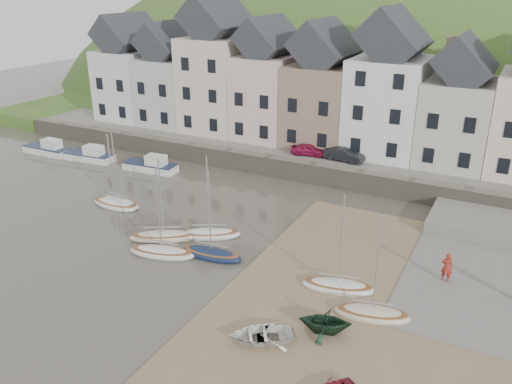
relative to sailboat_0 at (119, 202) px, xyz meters
The scene contains 24 objects.
ground 12.85m from the sailboat_0, 21.74° to the right, with size 160.00×160.00×0.00m, color #413D33.
quay_land 29.74m from the sailboat_0, 66.34° to the left, with size 90.00×30.00×1.50m, color #3B5A24.
quay_street 19.80m from the sailboat_0, 52.83° to the left, with size 70.00×7.00×0.10m, color slate.
seawall 17.11m from the sailboat_0, 45.72° to the left, with size 70.00×1.20×1.80m, color slate.
beach 23.43m from the sailboat_0, 11.73° to the right, with size 18.00×26.00×0.06m, color #7C664C.
slipway 27.13m from the sailboat_0, ahead, with size 8.00×18.00×0.12m, color slate.
hillside 58.59m from the sailboat_0, 82.84° to the left, with size 134.40×84.00×84.00m.
townhouse_terrace 24.65m from the sailboat_0, 54.55° to the left, with size 61.05×8.00×13.93m.
sailboat_0 is the anchor object (origin of this frame).
sailboat_1 0.43m from the sailboat_0, 96.84° to the right, with size 4.23×1.51×6.32m.
sailboat_2 7.55m from the sailboat_0, 24.56° to the right, with size 4.94×3.77×6.32m.
sailboat_3 9.62m from the sailboat_0, 31.80° to the right, with size 4.80×2.62×6.32m.
sailboat_4 9.62m from the sailboat_0, ahead, with size 4.62×3.48×6.32m.
sailboat_5 11.77m from the sailboat_0, 18.34° to the right, with size 4.53×1.91×6.32m.
sailboat_6 20.25m from the sailboat_0, 10.15° to the right, with size 4.53×2.50×6.32m.
sailboat_7 23.09m from the sailboat_0, 13.28° to the right, with size 4.35×2.47×6.32m.
motorboat_0 12.65m from the sailboat_0, 144.17° to the left, with size 5.44×2.28×1.70m.
motorboat_1 17.25m from the sailboat_0, 156.15° to the left, with size 5.60×1.78×1.70m.
motorboat_2 8.28m from the sailboat_0, 109.57° to the left, with size 5.46×2.17×1.70m.
rowboat_white 20.56m from the sailboat_0, 28.68° to the right, with size 2.39×3.34×0.69m, color white.
rowboat_green 22.08m from the sailboat_0, 20.57° to the right, with size 2.32×2.68×1.41m, color #163320.
person_red 25.40m from the sailboat_0, ahead, with size 0.67×0.44×1.84m, color maroon.
car_left 18.18m from the sailboat_0, 54.63° to the left, with size 1.32×3.28×1.12m, color #A11742.
car_right 20.41m from the sailboat_0, 46.49° to the left, with size 1.29×3.71×1.22m, color black.
Camera 1 is at (15.81, -24.19, 16.95)m, focal length 36.29 mm.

